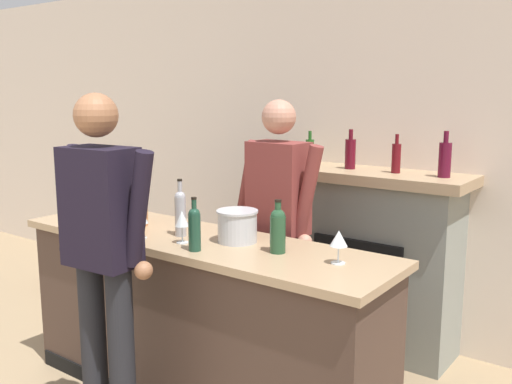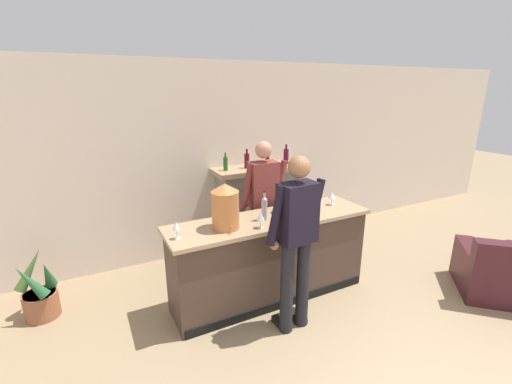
% 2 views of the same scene
% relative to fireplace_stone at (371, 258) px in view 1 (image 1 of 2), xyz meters
% --- Properties ---
extents(wall_back_panel, '(12.00, 0.07, 2.75)m').
position_rel_fireplace_stone_xyz_m(wall_back_panel, '(-0.27, 0.26, 0.73)').
color(wall_back_panel, beige).
rests_on(wall_back_panel, ground_plane).
extents(bar_counter, '(2.36, 0.64, 0.99)m').
position_rel_fireplace_stone_xyz_m(bar_counter, '(-0.49, -1.27, -0.15)').
color(bar_counter, '#443128').
rests_on(bar_counter, ground_plane).
extents(fireplace_stone, '(1.34, 0.52, 1.57)m').
position_rel_fireplace_stone_xyz_m(fireplace_stone, '(0.00, 0.00, 0.00)').
color(fireplace_stone, gray).
rests_on(fireplace_stone, ground_plane).
extents(potted_plant_corner, '(0.43, 0.48, 0.74)m').
position_rel_fireplace_stone_xyz_m(potted_plant_corner, '(-2.87, -0.48, -0.38)').
color(potted_plant_corner, '#9A5839').
rests_on(potted_plant_corner, ground_plane).
extents(person_customer, '(0.66, 0.32, 1.81)m').
position_rel_fireplace_stone_xyz_m(person_customer, '(-0.55, -1.87, 0.36)').
color(person_customer, black).
rests_on(person_customer, ground_plane).
extents(person_bartender, '(0.66, 0.31, 1.76)m').
position_rel_fireplace_stone_xyz_m(person_bartender, '(-0.29, -0.74, 0.33)').
color(person_bartender, '#373341').
rests_on(person_bartender, ground_plane).
extents(copper_dispenser, '(0.29, 0.32, 0.48)m').
position_rel_fireplace_stone_xyz_m(copper_dispenser, '(-1.05, -1.31, 0.58)').
color(copper_dispenser, '#C7743D').
rests_on(copper_dispenser, bar_counter).
extents(ice_bucket_steel, '(0.23, 0.23, 0.18)m').
position_rel_fireplace_stone_xyz_m(ice_bucket_steel, '(-0.24, -1.20, 0.43)').
color(ice_bucket_steel, silver).
rests_on(ice_bucket_steel, bar_counter).
extents(wine_bottle_burgundy_dark, '(0.08, 0.08, 0.28)m').
position_rel_fireplace_stone_xyz_m(wine_bottle_burgundy_dark, '(0.05, -1.25, 0.47)').
color(wine_bottle_burgundy_dark, '#22472B').
rests_on(wine_bottle_burgundy_dark, bar_counter).
extents(wine_bottle_chardonnay_pale, '(0.07, 0.07, 0.28)m').
position_rel_fireplace_stone_xyz_m(wine_bottle_chardonnay_pale, '(-0.31, -1.47, 0.47)').
color(wine_bottle_chardonnay_pale, '#1B402F').
rests_on(wine_bottle_chardonnay_pale, bar_counter).
extents(wine_bottle_riesling_slim, '(0.06, 0.06, 0.33)m').
position_rel_fireplace_stone_xyz_m(wine_bottle_riesling_slim, '(-0.59, -1.29, 0.49)').
color(wine_bottle_riesling_slim, '#A6A7AE').
rests_on(wine_bottle_riesling_slim, bar_counter).
extents(wine_glass_mid_counter, '(0.07, 0.07, 0.18)m').
position_rel_fireplace_stone_xyz_m(wine_glass_mid_counter, '(-1.57, -1.34, 0.47)').
color(wine_glass_mid_counter, silver).
rests_on(wine_glass_mid_counter, bar_counter).
extents(wine_glass_front_right, '(0.09, 0.09, 0.18)m').
position_rel_fireplace_stone_xyz_m(wine_glass_front_right, '(-0.73, -1.47, 0.47)').
color(wine_glass_front_right, silver).
rests_on(wine_glass_front_right, bar_counter).
extents(wine_glass_front_left, '(0.09, 0.09, 0.16)m').
position_rel_fireplace_stone_xyz_m(wine_glass_front_left, '(0.40, -1.23, 0.46)').
color(wine_glass_front_left, silver).
rests_on(wine_glass_front_left, bar_counter).
extents(wine_glass_by_dispenser, '(0.08, 0.08, 0.18)m').
position_rel_fireplace_stone_xyz_m(wine_glass_by_dispenser, '(-0.47, -1.41, 0.48)').
color(wine_glass_by_dispenser, silver).
rests_on(wine_glass_by_dispenser, bar_counter).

